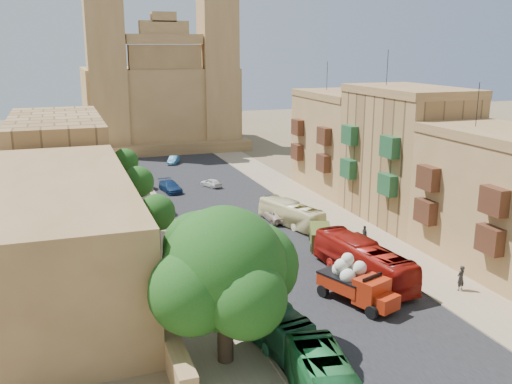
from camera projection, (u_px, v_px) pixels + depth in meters
ground at (405, 366)px, 32.48m from camera, size 260.00×260.00×0.00m
road_surface at (244, 220)px, 59.95m from camera, size 14.00×140.00×0.01m
sidewalk_east at (325, 212)px, 62.96m from camera, size 5.00×140.00×0.01m
sidewalk_west at (153, 229)px, 56.93m from camera, size 5.00×140.00×0.01m
kerb_east at (305, 213)px, 62.15m from camera, size 0.25×140.00×0.12m
kerb_west at (178, 226)px, 57.71m from camera, size 0.25×140.00×0.12m
townhouse_b at (502, 200)px, 46.21m from camera, size 9.00×14.00×14.90m
townhouse_c at (405, 154)px, 58.72m from camera, size 9.00×14.00×17.40m
townhouse_d at (342, 141)px, 71.72m from camera, size 9.00×14.00×15.90m
west_wall at (136, 258)px, 46.60m from camera, size 1.00×40.00×1.80m
west_building_low at (62, 234)px, 42.21m from camera, size 10.00×28.00×8.40m
west_building_mid at (58, 160)px, 65.81m from camera, size 10.00×22.00×10.00m
church at (160, 94)px, 102.09m from camera, size 28.00×22.50×36.30m
ficus_tree at (226, 272)px, 31.81m from camera, size 9.24×8.50×9.24m
street_tree_a at (186, 265)px, 39.56m from camera, size 2.91×2.91×4.48m
street_tree_b at (157, 213)px, 50.43m from camera, size 3.32×3.32×5.11m
street_tree_c at (138, 182)px, 61.39m from camera, size 3.43×3.43×5.27m
street_tree_d at (125, 162)px, 72.39m from camera, size 3.38×3.38×5.20m
red_truck at (357, 283)px, 40.10m from camera, size 4.16×6.38×3.52m
olive_pickup at (320, 237)px, 51.90m from camera, size 3.29×4.62×1.75m
bus_green_north at (261, 314)px, 35.92m from camera, size 3.80×9.87×2.68m
bus_red_east at (363, 261)px, 44.38m from camera, size 3.62×11.05×3.02m
bus_cream_east at (291, 214)px, 57.86m from camera, size 4.29×8.96×2.43m
car_blue_a at (252, 284)px, 42.10m from camera, size 2.18×4.26×1.39m
car_white_a at (211, 218)px, 58.36m from camera, size 2.51×4.52×1.41m
car_cream at (276, 214)px, 59.58m from camera, size 2.23×4.75×1.31m
car_dkblue at (170, 186)px, 71.41m from camera, size 2.58×4.97×1.38m
car_white_b at (211, 183)px, 73.91m from camera, size 2.48×3.50×1.11m
car_blue_b at (173, 160)px, 88.67m from camera, size 2.63×3.79×1.19m
pedestrian_a at (461, 278)px, 42.41m from camera, size 0.81×0.64×1.95m
pedestrian_c at (364, 234)px, 52.90m from camera, size 0.46×0.98×1.63m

